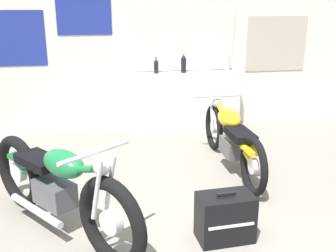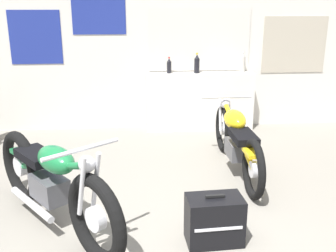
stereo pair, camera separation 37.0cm
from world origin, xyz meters
name	(u,v)px [view 1 (the left image)]	position (x,y,z in m)	size (l,w,h in m)	color
wall_back	(141,39)	(0.02, 3.57, 1.40)	(10.00, 0.07, 2.80)	silver
sill_counter	(187,101)	(0.71, 3.39, 0.45)	(1.67, 0.28, 0.90)	silver
bottle_leftmost	(156,66)	(0.23, 3.41, 1.01)	(0.07, 0.07, 0.25)	black
bottle_left_center	(184,64)	(0.65, 3.38, 1.04)	(0.08, 0.08, 0.31)	black
bottle_center	(228,62)	(1.38, 3.44, 1.04)	(0.06, 0.06, 0.32)	#B7B2A8
motorcycle_yellow	(232,137)	(0.88, 1.73, 0.40)	(0.64, 2.00, 0.79)	black
motorcycle_green	(58,187)	(-1.04, 0.67, 0.42)	(1.37, 1.71, 0.90)	black
hard_case_black	(225,217)	(0.33, 0.29, 0.20)	(0.48, 0.31, 0.43)	black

